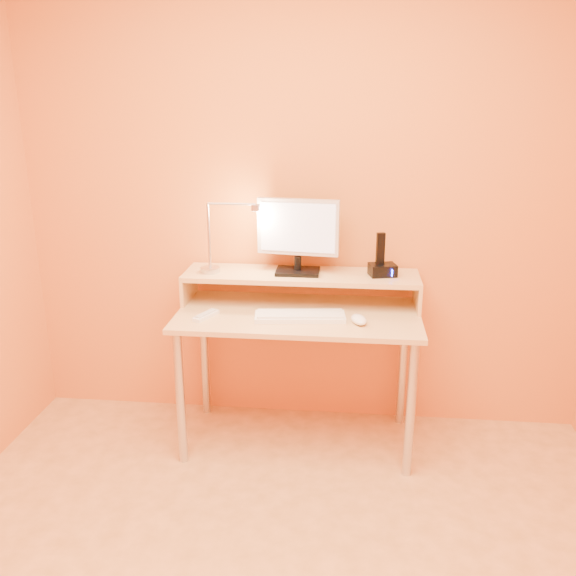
# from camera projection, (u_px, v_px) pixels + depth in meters

# --- Properties ---
(wall_back) EXTENTS (3.00, 0.04, 2.50)m
(wall_back) POSITION_uv_depth(u_px,v_px,m) (304.00, 196.00, 3.17)
(wall_back) COLOR #CD7234
(wall_back) RESTS_ON floor
(desk_leg_fl) EXTENTS (0.04, 0.04, 0.69)m
(desk_leg_fl) POSITION_uv_depth(u_px,v_px,m) (180.00, 398.00, 2.96)
(desk_leg_fl) COLOR #BABBC4
(desk_leg_fl) RESTS_ON floor
(desk_leg_fr) EXTENTS (0.04, 0.04, 0.69)m
(desk_leg_fr) POSITION_uv_depth(u_px,v_px,m) (410.00, 410.00, 2.85)
(desk_leg_fr) COLOR #BABBC4
(desk_leg_fr) RESTS_ON floor
(desk_leg_bl) EXTENTS (0.04, 0.04, 0.69)m
(desk_leg_bl) POSITION_uv_depth(u_px,v_px,m) (205.00, 356.00, 3.44)
(desk_leg_bl) COLOR #BABBC4
(desk_leg_bl) RESTS_ON floor
(desk_leg_br) EXTENTS (0.04, 0.04, 0.69)m
(desk_leg_br) POSITION_uv_depth(u_px,v_px,m) (403.00, 365.00, 3.33)
(desk_leg_br) COLOR #BABBC4
(desk_leg_br) RESTS_ON floor
(desk_lower) EXTENTS (1.20, 0.60, 0.02)m
(desk_lower) POSITION_uv_depth(u_px,v_px,m) (298.00, 315.00, 3.03)
(desk_lower) COLOR tan
(desk_lower) RESTS_ON floor
(shelf_riser_left) EXTENTS (0.02, 0.30, 0.14)m
(shelf_riser_left) POSITION_uv_depth(u_px,v_px,m) (189.00, 287.00, 3.21)
(shelf_riser_left) COLOR tan
(shelf_riser_left) RESTS_ON desk_lower
(shelf_riser_right) EXTENTS (0.02, 0.30, 0.14)m
(shelf_riser_right) POSITION_uv_depth(u_px,v_px,m) (417.00, 294.00, 3.09)
(shelf_riser_right) COLOR tan
(shelf_riser_right) RESTS_ON desk_lower
(desk_shelf) EXTENTS (1.20, 0.30, 0.02)m
(desk_shelf) POSITION_uv_depth(u_px,v_px,m) (301.00, 276.00, 3.13)
(desk_shelf) COLOR tan
(desk_shelf) RESTS_ON desk_lower
(monitor_foot) EXTENTS (0.22, 0.16, 0.02)m
(monitor_foot) POSITION_uv_depth(u_px,v_px,m) (298.00, 271.00, 3.12)
(monitor_foot) COLOR black
(monitor_foot) RESTS_ON desk_shelf
(monitor_neck) EXTENTS (0.04, 0.04, 0.07)m
(monitor_neck) POSITION_uv_depth(u_px,v_px,m) (298.00, 263.00, 3.11)
(monitor_neck) COLOR black
(monitor_neck) RESTS_ON monitor_foot
(monitor_panel) EXTENTS (0.42, 0.08, 0.28)m
(monitor_panel) POSITION_uv_depth(u_px,v_px,m) (298.00, 227.00, 3.06)
(monitor_panel) COLOR silver
(monitor_panel) RESTS_ON monitor_neck
(monitor_back) EXTENTS (0.37, 0.05, 0.24)m
(monitor_back) POSITION_uv_depth(u_px,v_px,m) (299.00, 226.00, 3.09)
(monitor_back) COLOR black
(monitor_back) RESTS_ON monitor_panel
(monitor_screen) EXTENTS (0.38, 0.05, 0.25)m
(monitor_screen) POSITION_uv_depth(u_px,v_px,m) (298.00, 228.00, 3.05)
(monitor_screen) COLOR white
(monitor_screen) RESTS_ON monitor_panel
(lamp_base) EXTENTS (0.10, 0.10, 0.02)m
(lamp_base) POSITION_uv_depth(u_px,v_px,m) (210.00, 270.00, 3.14)
(lamp_base) COLOR #BABBC4
(lamp_base) RESTS_ON desk_shelf
(lamp_post) EXTENTS (0.01, 0.01, 0.33)m
(lamp_post) POSITION_uv_depth(u_px,v_px,m) (209.00, 236.00, 3.08)
(lamp_post) COLOR #BABBC4
(lamp_post) RESTS_ON lamp_base
(lamp_arm) EXTENTS (0.24, 0.01, 0.01)m
(lamp_arm) POSITION_uv_depth(u_px,v_px,m) (231.00, 204.00, 3.02)
(lamp_arm) COLOR #BABBC4
(lamp_arm) RESTS_ON lamp_post
(lamp_head) EXTENTS (0.04, 0.04, 0.03)m
(lamp_head) POSITION_uv_depth(u_px,v_px,m) (255.00, 207.00, 3.02)
(lamp_head) COLOR #BABBC4
(lamp_head) RESTS_ON lamp_arm
(lamp_bulb) EXTENTS (0.03, 0.03, 0.00)m
(lamp_bulb) POSITION_uv_depth(u_px,v_px,m) (256.00, 211.00, 3.02)
(lamp_bulb) COLOR #FFEAC6
(lamp_bulb) RESTS_ON lamp_head
(phone_dock) EXTENTS (0.15, 0.13, 0.06)m
(phone_dock) POSITION_uv_depth(u_px,v_px,m) (382.00, 270.00, 3.07)
(phone_dock) COLOR black
(phone_dock) RESTS_ON desk_shelf
(phone_handset) EXTENTS (0.04, 0.03, 0.16)m
(phone_handset) POSITION_uv_depth(u_px,v_px,m) (380.00, 249.00, 3.04)
(phone_handset) COLOR black
(phone_handset) RESTS_ON phone_dock
(phone_led) EXTENTS (0.01, 0.00, 0.04)m
(phone_led) POSITION_uv_depth(u_px,v_px,m) (392.00, 273.00, 3.02)
(phone_led) COLOR #2D40FF
(phone_led) RESTS_ON phone_dock
(keyboard) EXTENTS (0.45, 0.18, 0.02)m
(keyboard) POSITION_uv_depth(u_px,v_px,m) (300.00, 317.00, 2.94)
(keyboard) COLOR white
(keyboard) RESTS_ON desk_lower
(mouse) EXTENTS (0.10, 0.13, 0.04)m
(mouse) POSITION_uv_depth(u_px,v_px,m) (359.00, 320.00, 2.88)
(mouse) COLOR white
(mouse) RESTS_ON desk_lower
(remote_control) EXTENTS (0.11, 0.16, 0.02)m
(remote_control) POSITION_uv_depth(u_px,v_px,m) (206.00, 316.00, 2.96)
(remote_control) COLOR white
(remote_control) RESTS_ON desk_lower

